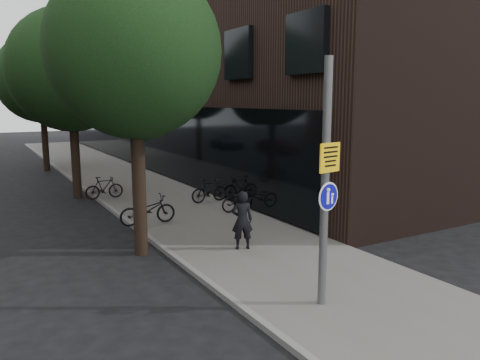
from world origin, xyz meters
TOP-DOWN VIEW (x-y plane):
  - ground at (0.00, 0.00)m, footprint 120.00×120.00m
  - sidewalk at (0.25, 10.00)m, footprint 4.50×60.00m
  - curb_edge at (-2.00, 10.00)m, footprint 0.15×60.00m
  - building_right_dark_brick at (8.50, 22.00)m, footprint 12.00×40.00m
  - street_tree_near at (-2.53, 4.64)m, footprint 4.40×4.40m
  - street_tree_mid at (-2.53, 13.14)m, footprint 5.00×5.00m
  - street_tree_far at (-2.53, 22.14)m, footprint 5.00×5.00m
  - signpost at (-0.57, -0.54)m, footprint 0.55×0.16m
  - pedestrian at (-0.20, 3.23)m, footprint 0.68×0.56m
  - parked_bike_facade_near at (2.00, 7.02)m, footprint 1.66×0.58m
  - parked_bike_facade_far at (1.63, 8.96)m, footprint 1.57×0.52m
  - parked_bike_curb_near at (-1.58, 6.94)m, footprint 1.84×0.71m
  - parked_bike_curb_far at (-1.80, 11.66)m, footprint 1.53×0.45m

SIDE VIEW (x-z plane):
  - ground at x=0.00m, z-range 0.00..0.00m
  - sidewalk at x=0.25m, z-range 0.00..0.12m
  - curb_edge at x=-2.00m, z-range 0.00..0.13m
  - parked_bike_facade_near at x=2.00m, z-range 0.12..0.99m
  - parked_bike_curb_far at x=-1.80m, z-range 0.12..1.04m
  - parked_bike_facade_far at x=1.63m, z-range 0.12..1.05m
  - parked_bike_curb_near at x=-1.58m, z-range 0.12..1.08m
  - pedestrian at x=-0.20m, z-range 0.12..1.71m
  - signpost at x=-0.57m, z-range 0.14..4.91m
  - street_tree_near at x=-2.53m, z-range 1.36..8.86m
  - street_tree_mid at x=-2.53m, z-range 1.21..9.01m
  - street_tree_far at x=-2.53m, z-range 1.21..9.01m
  - building_right_dark_brick at x=8.50m, z-range 0.00..18.00m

